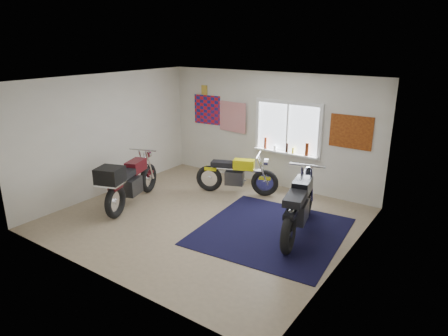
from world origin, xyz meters
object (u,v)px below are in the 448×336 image
Objects in this scene: navy_rug at (271,231)px; black_chrome_bike at (299,207)px; maroon_tourer at (128,181)px; yellow_triumph at (236,176)px.

navy_rug is 1.17× the size of black_chrome_bike.
maroon_tourer is at bearing 92.35° from black_chrome_bike.
navy_rug is 1.42× the size of yellow_triumph.
maroon_tourer is (-3.45, -0.92, 0.06)m from black_chrome_bike.
maroon_tourer is (-3.03, -0.69, 0.56)m from navy_rug.
black_chrome_bike reaches higher than yellow_triumph.
maroon_tourer is (-1.43, -1.94, 0.14)m from yellow_triumph.
navy_rug is 3.16m from maroon_tourer.
black_chrome_bike reaches higher than navy_rug.
yellow_triumph is at bearing -55.31° from maroon_tourer.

